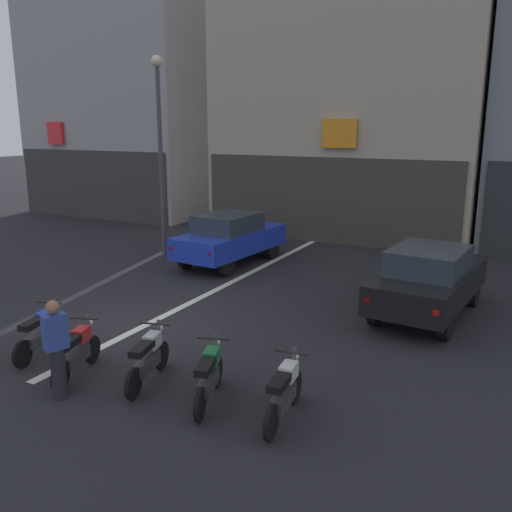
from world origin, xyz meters
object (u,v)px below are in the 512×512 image
object	(u,v)px
car_black_parked_kerbside	(428,279)
person_by_motorcycles	(57,349)
car_blue_crossing_near	(230,237)
motorcycle_silver_row_centre	(148,358)
street_lamp	(160,137)
motorcycle_white_row_rightmost	(284,392)
motorcycle_blue_row_leftmost	(41,332)
motorcycle_red_row_left_mid	(77,351)
car_silver_down_street	(358,211)
motorcycle_green_row_right_mid	(209,375)

from	to	relation	value
car_black_parked_kerbside	person_by_motorcycles	world-z (taller)	person_by_motorcycles
car_blue_crossing_near	motorcycle_silver_row_centre	size ratio (longest dim) A/B	2.59
car_black_parked_kerbside	street_lamp	distance (m)	9.75
motorcycle_white_row_rightmost	car_black_parked_kerbside	bearing A→B (deg)	79.87
motorcycle_silver_row_centre	person_by_motorcycles	xyz separation A→B (m)	(-0.95, -1.10, 0.40)
motorcycle_blue_row_leftmost	motorcycle_white_row_rightmost	bearing A→B (deg)	0.06
motorcycle_blue_row_leftmost	street_lamp	bearing A→B (deg)	110.29
motorcycle_red_row_left_mid	car_silver_down_street	bearing A→B (deg)	88.34
car_black_parked_kerbside	car_silver_down_street	world-z (taller)	same
motorcycle_red_row_left_mid	motorcycle_green_row_right_mid	size ratio (longest dim) A/B	1.00
street_lamp	motorcycle_red_row_left_mid	distance (m)	9.70
car_blue_crossing_near	person_by_motorcycles	distance (m)	9.11
street_lamp	motorcycle_silver_row_centre	bearing A→B (deg)	-54.70
car_black_parked_kerbside	street_lamp	world-z (taller)	street_lamp
motorcycle_white_row_rightmost	person_by_motorcycles	world-z (taller)	person_by_motorcycles
car_silver_down_street	street_lamp	distance (m)	8.95
car_blue_crossing_near	motorcycle_blue_row_leftmost	distance (m)	7.83
motorcycle_blue_row_leftmost	motorcycle_white_row_rightmost	xyz separation A→B (m)	(5.17, 0.01, 0.00)
motorcycle_silver_row_centre	motorcycle_green_row_right_mid	world-z (taller)	same
motorcycle_red_row_left_mid	person_by_motorcycles	bearing A→B (deg)	-64.95
car_blue_crossing_near	motorcycle_red_row_left_mid	bearing A→B (deg)	-78.76
car_blue_crossing_near	motorcycle_blue_row_leftmost	bearing A→B (deg)	-87.59
street_lamp	motorcycle_blue_row_leftmost	xyz separation A→B (m)	(2.84, -7.70, -3.51)
car_silver_down_street	person_by_motorcycles	world-z (taller)	person_by_motorcycles
motorcycle_silver_row_centre	motorcycle_green_row_right_mid	xyz separation A→B (m)	(1.29, -0.08, 0.00)
person_by_motorcycles	car_silver_down_street	bearing A→B (deg)	89.66
car_blue_crossing_near	person_by_motorcycles	world-z (taller)	person_by_motorcycles
car_black_parked_kerbside	person_by_motorcycles	xyz separation A→B (m)	(-4.56, -6.83, -0.03)
car_blue_crossing_near	car_black_parked_kerbside	bearing A→B (deg)	-17.54
person_by_motorcycles	motorcycle_red_row_left_mid	bearing A→B (deg)	115.05
street_lamp	motorcycle_red_row_left_mid	bearing A→B (deg)	-62.77
car_black_parked_kerbside	motorcycle_blue_row_leftmost	world-z (taller)	car_black_parked_kerbside
car_blue_crossing_near	motorcycle_red_row_left_mid	distance (m)	8.33
street_lamp	motorcycle_white_row_rightmost	bearing A→B (deg)	-43.81
motorcycle_red_row_left_mid	street_lamp	bearing A→B (deg)	117.23
car_silver_down_street	motorcycle_white_row_rightmost	world-z (taller)	car_silver_down_street
motorcycle_silver_row_centre	motorcycle_green_row_right_mid	bearing A→B (deg)	-3.68
car_silver_down_street	person_by_motorcycles	size ratio (longest dim) A/B	2.47
motorcycle_green_row_right_mid	person_by_motorcycles	world-z (taller)	person_by_motorcycles
person_by_motorcycles	motorcycle_blue_row_leftmost	bearing A→B (deg)	146.60
car_blue_crossing_near	motorcycle_white_row_rightmost	distance (m)	9.56
motorcycle_white_row_rightmost	person_by_motorcycles	size ratio (longest dim) A/B	1.00
motorcycle_blue_row_leftmost	motorcycle_red_row_left_mid	xyz separation A→B (m)	(1.29, -0.34, 0.00)
car_silver_down_street	person_by_motorcycles	bearing A→B (deg)	-90.34
car_blue_crossing_near	street_lamp	bearing A→B (deg)	-177.26
car_blue_crossing_near	person_by_motorcycles	bearing A→B (deg)	-77.55
motorcycle_green_row_right_mid	motorcycle_red_row_left_mid	bearing A→B (deg)	-173.68
motorcycle_silver_row_centre	car_silver_down_street	bearing A→B (deg)	93.33
motorcycle_red_row_left_mid	person_by_motorcycles	world-z (taller)	person_by_motorcycles
street_lamp	motorcycle_white_row_rightmost	distance (m)	11.65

